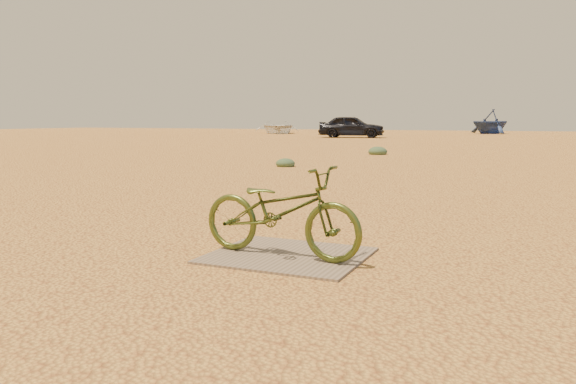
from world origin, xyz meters
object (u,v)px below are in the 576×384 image
at_px(bicycle, 281,211).
at_px(boat_near_left, 278,127).
at_px(plywood_board, 288,255).
at_px(car, 352,126).
at_px(boat_far_left, 490,121).

xyz_separation_m(bicycle, boat_near_left, (-19.30, 41.09, 0.14)).
xyz_separation_m(plywood_board, bicycle, (-0.04, -0.08, 0.43)).
bearing_deg(bicycle, plywood_board, -19.47).
xyz_separation_m(car, boat_near_left, (-9.50, 8.19, -0.18)).
bearing_deg(plywood_board, bicycle, -113.52).
height_order(plywood_board, boat_near_left, boat_near_left).
relative_size(bicycle, boat_near_left, 0.29).
relative_size(car, boat_far_left, 1.10).
bearing_deg(boat_far_left, bicycle, -49.69).
bearing_deg(bicycle, car, 20.63).
bearing_deg(car, boat_near_left, 39.76).
height_order(bicycle, boat_near_left, boat_near_left).
bearing_deg(plywood_board, boat_near_left, 115.25).
height_order(plywood_board, bicycle, bicycle).
relative_size(plywood_board, boat_near_left, 0.25).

